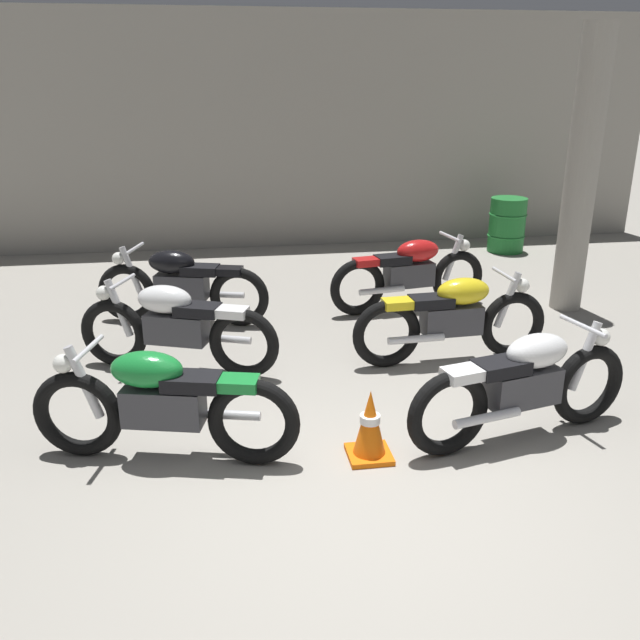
{
  "coord_description": "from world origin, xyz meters",
  "views": [
    {
      "loc": [
        -0.91,
        -3.72,
        2.67
      ],
      "look_at": [
        0.0,
        2.04,
        0.55
      ],
      "focal_mm": 38.16,
      "sensor_mm": 36.0,
      "label": 1
    }
  ],
  "objects_px": {
    "motorcycle_left_row_1": "(176,326)",
    "motorcycle_left_row_2": "(181,284)",
    "oil_drum": "(507,225)",
    "traffic_cone": "(370,426)",
    "motorcycle_left_row_0": "(162,402)",
    "motorcycle_right_row_0": "(524,384)",
    "support_pillar": "(581,174)",
    "motorcycle_right_row_2": "(410,272)",
    "motorcycle_right_row_1": "(453,317)"
  },
  "relations": [
    {
      "from": "motorcycle_left_row_1",
      "to": "motorcycle_left_row_2",
      "type": "distance_m",
      "value": 1.34
    },
    {
      "from": "oil_drum",
      "to": "traffic_cone",
      "type": "xyz_separation_m",
      "value": [
        -3.52,
        -5.73,
        -0.17
      ]
    },
    {
      "from": "motorcycle_left_row_0",
      "to": "motorcycle_left_row_2",
      "type": "height_order",
      "value": "same"
    },
    {
      "from": "motorcycle_left_row_0",
      "to": "motorcycle_right_row_0",
      "type": "xyz_separation_m",
      "value": [
        2.69,
        -0.11,
        0.0
      ]
    },
    {
      "from": "motorcycle_left_row_2",
      "to": "support_pillar",
      "type": "bearing_deg",
      "value": -1.89
    },
    {
      "from": "traffic_cone",
      "to": "motorcycle_right_row_2",
      "type": "bearing_deg",
      "value": 69.26
    },
    {
      "from": "motorcycle_right_row_0",
      "to": "motorcycle_right_row_2",
      "type": "xyz_separation_m",
      "value": [
        -0.0,
        3.1,
        0.0
      ]
    },
    {
      "from": "motorcycle_right_row_2",
      "to": "traffic_cone",
      "type": "xyz_separation_m",
      "value": [
        -1.21,
        -3.2,
        -0.2
      ]
    },
    {
      "from": "oil_drum",
      "to": "motorcycle_left_row_1",
      "type": "bearing_deg",
      "value": -141.64
    },
    {
      "from": "motorcycle_right_row_0",
      "to": "motorcycle_right_row_1",
      "type": "height_order",
      "value": "same"
    },
    {
      "from": "oil_drum",
      "to": "support_pillar",
      "type": "bearing_deg",
      "value": -98.57
    },
    {
      "from": "motorcycle_left_row_1",
      "to": "oil_drum",
      "type": "bearing_deg",
      "value": 38.36
    },
    {
      "from": "motorcycle_left_row_1",
      "to": "motorcycle_right_row_1",
      "type": "xyz_separation_m",
      "value": [
        2.63,
        -0.17,
        0.0
      ]
    },
    {
      "from": "motorcycle_left_row_2",
      "to": "oil_drum",
      "type": "bearing_deg",
      "value": 27.54
    },
    {
      "from": "motorcycle_right_row_0",
      "to": "motorcycle_right_row_1",
      "type": "relative_size",
      "value": 0.98
    },
    {
      "from": "motorcycle_left_row_0",
      "to": "motorcycle_right_row_1",
      "type": "distance_m",
      "value": 3.01
    },
    {
      "from": "support_pillar",
      "to": "motorcycle_right_row_2",
      "type": "xyz_separation_m",
      "value": [
        -1.9,
        0.22,
        -1.14
      ]
    },
    {
      "from": "motorcycle_left_row_0",
      "to": "support_pillar",
      "type": "bearing_deg",
      "value": 31.19
    },
    {
      "from": "motorcycle_right_row_2",
      "to": "oil_drum",
      "type": "height_order",
      "value": "motorcycle_right_row_2"
    },
    {
      "from": "motorcycle_right_row_0",
      "to": "motorcycle_right_row_2",
      "type": "distance_m",
      "value": 3.1
    },
    {
      "from": "motorcycle_left_row_1",
      "to": "motorcycle_right_row_1",
      "type": "relative_size",
      "value": 0.95
    },
    {
      "from": "motorcycle_right_row_1",
      "to": "support_pillar",
      "type": "bearing_deg",
      "value": 35.31
    },
    {
      "from": "motorcycle_right_row_2",
      "to": "oil_drum",
      "type": "relative_size",
      "value": 2.31
    },
    {
      "from": "oil_drum",
      "to": "traffic_cone",
      "type": "height_order",
      "value": "oil_drum"
    },
    {
      "from": "motorcycle_right_row_0",
      "to": "motorcycle_right_row_2",
      "type": "relative_size",
      "value": 0.99
    },
    {
      "from": "motorcycle_right_row_0",
      "to": "oil_drum",
      "type": "bearing_deg",
      "value": 67.69
    },
    {
      "from": "motorcycle_right_row_1",
      "to": "motorcycle_right_row_2",
      "type": "distance_m",
      "value": 1.58
    },
    {
      "from": "motorcycle_left_row_1",
      "to": "motorcycle_right_row_1",
      "type": "height_order",
      "value": "same"
    },
    {
      "from": "motorcycle_left_row_2",
      "to": "traffic_cone",
      "type": "bearing_deg",
      "value": -65.23
    },
    {
      "from": "motorcycle_right_row_0",
      "to": "traffic_cone",
      "type": "relative_size",
      "value": 3.6
    },
    {
      "from": "motorcycle_left_row_0",
      "to": "traffic_cone",
      "type": "xyz_separation_m",
      "value": [
        1.48,
        -0.21,
        -0.2
      ]
    },
    {
      "from": "support_pillar",
      "to": "motorcycle_left_row_0",
      "type": "bearing_deg",
      "value": -148.81
    },
    {
      "from": "motorcycle_right_row_1",
      "to": "motorcycle_right_row_2",
      "type": "bearing_deg",
      "value": 88.94
    },
    {
      "from": "support_pillar",
      "to": "oil_drum",
      "type": "bearing_deg",
      "value": 81.43
    },
    {
      "from": "motorcycle_right_row_1",
      "to": "traffic_cone",
      "type": "distance_m",
      "value": 2.02
    },
    {
      "from": "traffic_cone",
      "to": "motorcycle_left_row_1",
      "type": "bearing_deg",
      "value": 128.96
    },
    {
      "from": "motorcycle_left_row_2",
      "to": "oil_drum",
      "type": "relative_size",
      "value": 2.26
    },
    {
      "from": "traffic_cone",
      "to": "motorcycle_right_row_0",
      "type": "bearing_deg",
      "value": 4.73
    },
    {
      "from": "support_pillar",
      "to": "motorcycle_left_row_0",
      "type": "height_order",
      "value": "support_pillar"
    },
    {
      "from": "motorcycle_right_row_1",
      "to": "motorcycle_right_row_2",
      "type": "relative_size",
      "value": 1.01
    },
    {
      "from": "motorcycle_left_row_0",
      "to": "motorcycle_left_row_2",
      "type": "distance_m",
      "value": 2.93
    },
    {
      "from": "motorcycle_right_row_0",
      "to": "motorcycle_right_row_1",
      "type": "distance_m",
      "value": 1.52
    },
    {
      "from": "motorcycle_left_row_1",
      "to": "oil_drum",
      "type": "distance_m",
      "value": 6.34
    },
    {
      "from": "motorcycle_left_row_1",
      "to": "traffic_cone",
      "type": "distance_m",
      "value": 2.31
    },
    {
      "from": "motorcycle_right_row_0",
      "to": "traffic_cone",
      "type": "bearing_deg",
      "value": -175.27
    },
    {
      "from": "support_pillar",
      "to": "motorcycle_left_row_0",
      "type": "distance_m",
      "value": 5.48
    },
    {
      "from": "motorcycle_left_row_0",
      "to": "motorcycle_right_row_2",
      "type": "distance_m",
      "value": 4.03
    },
    {
      "from": "motorcycle_right_row_1",
      "to": "motorcycle_right_row_2",
      "type": "xyz_separation_m",
      "value": [
        0.03,
        1.58,
        0.0
      ]
    },
    {
      "from": "motorcycle_left_row_2",
      "to": "motorcycle_right_row_2",
      "type": "relative_size",
      "value": 0.98
    },
    {
      "from": "motorcycle_right_row_1",
      "to": "motorcycle_left_row_0",
      "type": "bearing_deg",
      "value": -152.03
    }
  ]
}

